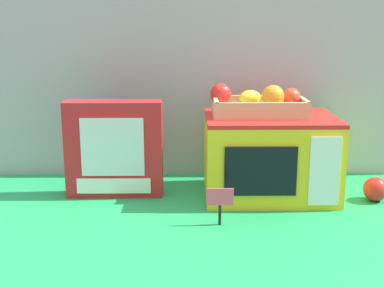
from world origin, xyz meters
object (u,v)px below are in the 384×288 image
at_px(cookie_set_box, 114,149).
at_px(price_sign, 220,201).
at_px(food_groups_crate, 258,104).
at_px(toy_microwave, 269,156).
at_px(loose_toy_apple, 375,189).

bearing_deg(cookie_set_box, price_sign, -38.69).
bearing_deg(cookie_set_box, food_groups_crate, 2.14).
xyz_separation_m(toy_microwave, price_sign, (-0.16, -0.24, -0.05)).
distance_m(toy_microwave, price_sign, 0.30).
bearing_deg(toy_microwave, loose_toy_apple, -11.26).
bearing_deg(loose_toy_apple, price_sign, -159.08).
bearing_deg(price_sign, loose_toy_apple, 20.92).
bearing_deg(food_groups_crate, cookie_set_box, -177.86).
relative_size(toy_microwave, loose_toy_apple, 5.34).
height_order(food_groups_crate, price_sign, food_groups_crate).
xyz_separation_m(toy_microwave, cookie_set_box, (-0.46, 0.00, 0.02)).
distance_m(toy_microwave, loose_toy_apple, 0.32).
bearing_deg(toy_microwave, price_sign, -124.29).
xyz_separation_m(food_groups_crate, cookie_set_box, (-0.43, -0.02, -0.13)).
bearing_deg(toy_microwave, food_groups_crate, 155.29).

